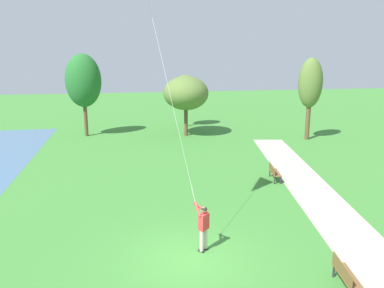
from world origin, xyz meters
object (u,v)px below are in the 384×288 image
at_px(tree_treeline_center, 83,81).
at_px(park_bench_far_walkway, 274,172).
at_px(tree_horizon_far, 186,88).
at_px(tree_behind_path, 310,84).
at_px(park_bench_near_walkway, 345,274).
at_px(tree_lakeside_far, 186,93).
at_px(person_kite_flyer, 203,224).

bearing_deg(tree_treeline_center, park_bench_far_walkway, -51.03).
relative_size(tree_horizon_far, tree_behind_path, 0.75).
xyz_separation_m(park_bench_near_walkway, tree_behind_path, (8.68, 20.05, 4.13)).
bearing_deg(park_bench_near_walkway, tree_lakeside_far, 92.83).
distance_m(person_kite_flyer, tree_lakeside_far, 20.58).
bearing_deg(tree_behind_path, tree_horizon_far, 140.10).
height_order(tree_horizon_far, tree_treeline_center, tree_treeline_center).
relative_size(park_bench_near_walkway, park_bench_far_walkway, 1.00).
relative_size(tree_behind_path, tree_treeline_center, 0.96).
bearing_deg(park_bench_near_walkway, tree_horizon_far, 90.98).
xyz_separation_m(tree_horizon_far, tree_behind_path, (9.16, -7.65, 0.88)).
height_order(park_bench_near_walkway, park_bench_far_walkway, same).
relative_size(tree_horizon_far, tree_treeline_center, 0.71).
distance_m(park_bench_far_walkway, tree_treeline_center, 19.01).
relative_size(tree_lakeside_far, tree_treeline_center, 0.73).
distance_m(tree_behind_path, tree_lakeside_far, 10.41).
height_order(person_kite_flyer, park_bench_near_walkway, person_kite_flyer).
distance_m(park_bench_near_walkway, tree_behind_path, 22.24).
height_order(park_bench_near_walkway, tree_horizon_far, tree_horizon_far).
xyz_separation_m(person_kite_flyer, park_bench_near_walkway, (3.81, -3.11, -0.54)).
relative_size(person_kite_flyer, tree_behind_path, 0.27).
bearing_deg(tree_lakeside_far, tree_treeline_center, 170.89).
bearing_deg(park_bench_far_walkway, person_kite_flyer, -128.00).
bearing_deg(tree_behind_path, park_bench_near_walkway, -113.41).
height_order(person_kite_flyer, tree_behind_path, tree_behind_path).
bearing_deg(tree_treeline_center, tree_lakeside_far, -9.11).
relative_size(tree_behind_path, tree_lakeside_far, 1.30).
xyz_separation_m(park_bench_near_walkway, tree_treeline_center, (-9.81, 24.73, 4.29)).
distance_m(tree_horizon_far, tree_lakeside_far, 4.41).
height_order(person_kite_flyer, tree_treeline_center, tree_treeline_center).
bearing_deg(tree_lakeside_far, tree_horizon_far, 81.10).
height_order(park_bench_far_walkway, tree_behind_path, tree_behind_path).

